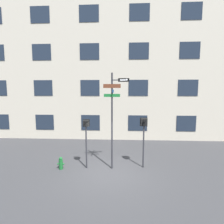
# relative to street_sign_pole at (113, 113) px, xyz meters

# --- Properties ---
(ground_plane) EXTENTS (60.00, 60.00, 0.00)m
(ground_plane) POSITION_rel_street_sign_pole_xyz_m (-0.20, -0.63, -3.01)
(ground_plane) COLOR #38383A
(building_facade) EXTENTS (24.00, 0.63, 14.69)m
(building_facade) POSITION_rel_street_sign_pole_xyz_m (-0.20, 5.94, 4.33)
(building_facade) COLOR beige
(building_facade) RESTS_ON ground_plane
(street_sign_pole) EXTENTS (1.31, 1.07, 5.05)m
(street_sign_pole) POSITION_rel_street_sign_pole_xyz_m (0.00, 0.00, 0.00)
(street_sign_pole) COLOR #2D2D33
(street_sign_pole) RESTS_ON ground_plane
(pedestrian_signal_left) EXTENTS (0.34, 0.40, 2.64)m
(pedestrian_signal_left) POSITION_rel_street_sign_pole_xyz_m (-1.43, -0.03, -0.99)
(pedestrian_signal_left) COLOR #2D2D33
(pedestrian_signal_left) RESTS_ON ground_plane
(pedestrian_signal_right) EXTENTS (0.39, 0.40, 2.72)m
(pedestrian_signal_right) POSITION_rel_street_sign_pole_xyz_m (1.62, 0.23, -0.87)
(pedestrian_signal_right) COLOR #2D2D33
(pedestrian_signal_right) RESTS_ON ground_plane
(fire_hydrant) EXTENTS (0.37, 0.21, 0.66)m
(fire_hydrant) POSITION_rel_street_sign_pole_xyz_m (-2.77, -0.22, -2.70)
(fire_hydrant) COLOR #196028
(fire_hydrant) RESTS_ON ground_plane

